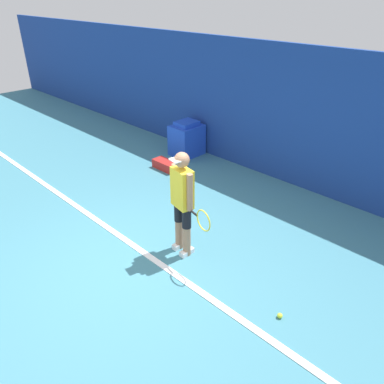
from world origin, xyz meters
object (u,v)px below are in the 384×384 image
(covered_chair, at_px, (187,139))
(equipment_bag, at_px, (166,165))
(tennis_player, at_px, (183,200))
(tennis_ball, at_px, (280,316))

(covered_chair, distance_m, equipment_bag, 1.03)
(covered_chair, bearing_deg, tennis_player, -45.48)
(tennis_player, xyz_separation_m, covered_chair, (-2.74, 2.78, -0.53))
(covered_chair, xyz_separation_m, equipment_bag, (0.27, -0.95, -0.30))
(covered_chair, bearing_deg, tennis_ball, -32.26)
(tennis_player, bearing_deg, equipment_bag, 154.91)
(tennis_ball, bearing_deg, tennis_player, 176.87)
(equipment_bag, bearing_deg, covered_chair, 106.08)
(tennis_player, relative_size, tennis_ball, 24.47)
(tennis_player, bearing_deg, covered_chair, 146.14)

